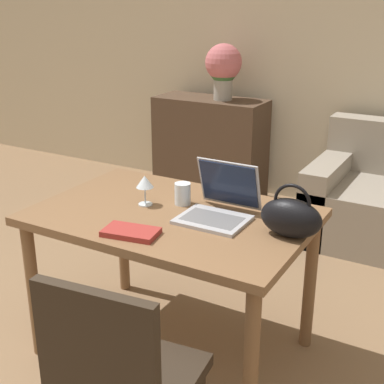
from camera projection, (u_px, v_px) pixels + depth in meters
The scene contains 10 objects.
wall_back at pixel (337, 41), 4.17m from camera, with size 10.00×0.06×2.70m.
dining_table at pixel (172, 231), 2.49m from camera, with size 1.26×0.84×0.74m.
chair at pixel (120, 377), 1.78m from camera, with size 0.49×0.49×0.88m.
sideboard at pixel (210, 148), 4.64m from camera, with size 0.95×0.40×0.87m.
laptop at pixel (221, 203), 2.40m from camera, with size 0.30×0.32×0.24m.
drinking_glass at pixel (183, 194), 2.54m from camera, with size 0.08×0.08×0.10m.
wine_glass at pixel (145, 183), 2.51m from camera, with size 0.08×0.08×0.15m.
handbag at pixel (291, 217), 2.19m from camera, with size 0.26×0.13×0.23m.
flower_vase at pixel (223, 67), 4.34m from camera, with size 0.30×0.30×0.45m.
book at pixel (131, 232), 2.23m from camera, with size 0.25×0.17×0.02m.
Camera 1 is at (1.15, -1.24, 1.68)m, focal length 50.00 mm.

